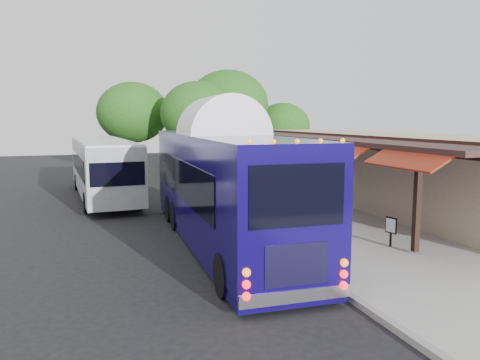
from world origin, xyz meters
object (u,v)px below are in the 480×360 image
object	(u,v)px
ped_c	(282,196)
coach_bus	(222,182)
ped_b	(252,196)
ped_a	(238,193)
ped_d	(224,170)
city_bus	(103,166)
sign_board	(391,227)

from	to	relation	value
ped_c	coach_bus	bearing A→B (deg)	6.64
coach_bus	ped_b	size ratio (longest dim) A/B	6.51
ped_a	ped_d	size ratio (longest dim) A/B	0.99
ped_d	ped_a	bearing A→B (deg)	111.94
ped_d	city_bus	bearing A→B (deg)	55.73
ped_a	ped_c	world-z (taller)	ped_a
ped_d	ped_b	bearing A→B (deg)	113.98
coach_bus	sign_board	size ratio (longest dim) A/B	13.08
ped_a	ped_d	bearing A→B (deg)	81.81
city_bus	ped_b	xyz separation A→B (m)	(5.66, -8.48, -0.64)
ped_b	ped_c	bearing A→B (deg)	-141.24
ped_b	ped_c	distance (m)	1.80
city_bus	coach_bus	bearing A→B (deg)	-76.26
city_bus	ped_a	bearing A→B (deg)	-53.29
ped_d	ped_c	bearing A→B (deg)	121.92
city_bus	sign_board	xyz separation A→B (m)	(8.61, -13.83, -0.96)
ped_b	ped_c	world-z (taller)	ped_b
ped_c	ped_d	world-z (taller)	ped_d
ped_c	sign_board	bearing A→B (deg)	65.84
ped_d	sign_board	xyz separation A→B (m)	(0.83, -16.86, -0.16)
city_bus	ped_a	xyz separation A→B (m)	(5.66, -6.56, -0.80)
coach_bus	city_bus	world-z (taller)	coach_bus
city_bus	ped_d	distance (m)	8.39
ped_a	city_bus	bearing A→B (deg)	135.11
coach_bus	city_bus	distance (m)	11.80
ped_a	coach_bus	bearing A→B (deg)	-109.36
coach_bus	city_bus	xyz separation A→B (m)	(-3.61, 11.23, -0.42)
coach_bus	ped_a	world-z (taller)	coach_bus
city_bus	sign_board	bearing A→B (deg)	-62.15
coach_bus	ped_c	xyz separation A→B (m)	(3.70, 3.45, -1.26)
ped_b	ped_d	world-z (taller)	ped_b
coach_bus	ped_a	bearing A→B (deg)	67.44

